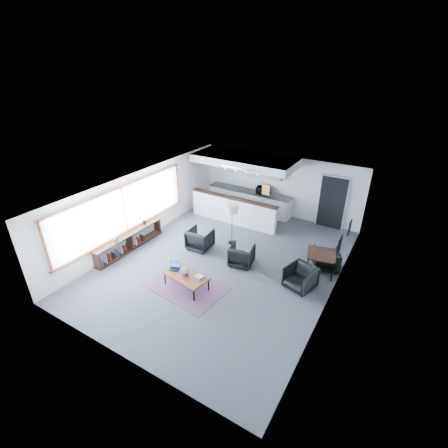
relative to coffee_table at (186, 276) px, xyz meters
The scene contains 21 objects.
room 1.94m from the coffee_table, 80.61° to the left, with size 7.02×9.02×2.62m.
window 3.45m from the coffee_table, 165.91° to the left, with size 0.10×5.95×1.66m.
console 3.09m from the coffee_table, 167.85° to the left, with size 0.35×3.00×0.80m.
kitchenette 5.57m from the coffee_table, 99.64° to the left, with size 4.20×1.96×2.60m.
doorway 6.68m from the coffee_table, 67.13° to the left, with size 1.10×0.12×2.15m.
track_light 4.45m from the coffee_table, 94.53° to the left, with size 1.60×0.07×0.15m.
wall_art_lower 4.45m from the coffee_table, 29.24° to the left, with size 0.03×0.38×0.48m.
wall_art_upper 5.18m from the coffee_table, 42.19° to the left, with size 0.03×0.34×0.44m.
kilim_rug 0.39m from the coffee_table, 104.04° to the left, with size 2.40×1.77×0.01m.
coffee_table is the anchor object (origin of this frame).
laptop 0.52m from the coffee_table, 168.07° to the left, with size 0.38×0.35×0.22m.
ceramic_pot 0.16m from the coffee_table, behind, with size 0.24×0.24×0.24m.
book_stack 0.44m from the coffee_table, 12.47° to the left, with size 0.31×0.27×0.08m.
coaster 0.28m from the coffee_table, 68.39° to the right, with size 0.10×0.10×0.01m.
armchair_left 2.24m from the coffee_table, 114.28° to the left, with size 0.80×0.75×0.83m, color black.
armchair_right 2.09m from the coffee_table, 66.60° to the left, with size 0.75×0.70×0.77m, color black.
floor_lamp 3.11m from the coffee_table, 92.69° to the left, with size 0.53×0.53×1.54m.
dining_table 4.23m from the coffee_table, 41.25° to the left, with size 1.03×1.03×0.71m.
dining_chair_near 3.36m from the coffee_table, 30.43° to the left, with size 0.67×0.62×0.69m, color black.
dining_chair_far 4.50m from the coffee_table, 43.25° to the left, with size 0.65×0.61×0.67m, color black.
microwave 5.90m from the coffee_table, 92.58° to the left, with size 0.55×0.31×0.38m, color black.
Camera 1 is at (4.68, -7.78, 6.14)m, focal length 26.00 mm.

